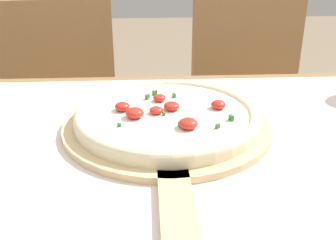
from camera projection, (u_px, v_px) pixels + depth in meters
dining_table at (187, 232)px, 0.69m from camera, size 1.17×0.86×0.76m
towel_cloth at (188, 167)px, 0.63m from camera, size 1.09×0.78×0.00m
pizza_peel at (168, 130)px, 0.73m from camera, size 0.37×0.56×0.01m
pizza at (167, 115)px, 0.74m from camera, size 0.32×0.32×0.04m
chair_left at (60, 117)px, 1.41m from camera, size 0.43×0.43×0.88m
chair_right at (251, 113)px, 1.44m from camera, size 0.44×0.44×0.88m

